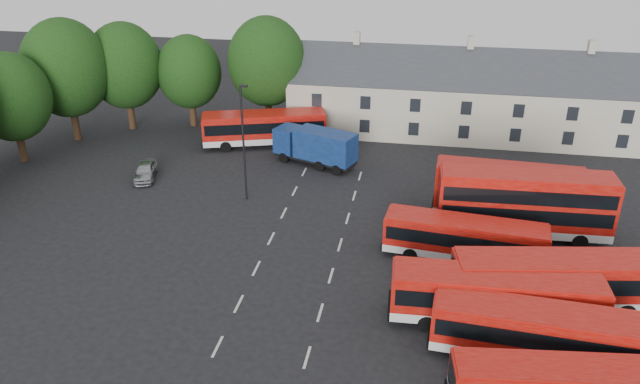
{
  "coord_description": "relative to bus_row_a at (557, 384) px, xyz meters",
  "views": [
    {
      "loc": [
        10.26,
        -31.62,
        22.4
      ],
      "look_at": [
        2.91,
        9.7,
        2.2
      ],
      "focal_mm": 35.0,
      "sensor_mm": 36.0,
      "label": 1
    }
  ],
  "objects": [
    {
      "name": "bus_row_b",
      "position": [
        -0.27,
        3.67,
        0.23
      ],
      "size": [
        11.3,
        3.38,
        3.15
      ],
      "rotation": [
        0.0,
        0.0,
        -0.07
      ],
      "color": "silver",
      "rests_on": "ground"
    },
    {
      "name": "ground",
      "position": [
        -17.26,
        7.68,
        -1.66
      ],
      "size": [
        140.0,
        140.0,
        0.0
      ],
      "primitive_type": "plane",
      "color": "black",
      "rests_on": "ground"
    },
    {
      "name": "lane_markings",
      "position": [
        -14.76,
        9.68,
        -1.65
      ],
      "size": [
        5.15,
        33.8,
        0.01
      ],
      "color": "beige",
      "rests_on": "ground"
    },
    {
      "name": "box_truck",
      "position": [
        -16.52,
        27.52,
        0.22
      ],
      "size": [
        7.98,
        4.93,
        3.34
      ],
      "rotation": [
        0.0,
        0.0,
        -0.36
      ],
      "color": "black",
      "rests_on": "ground"
    },
    {
      "name": "bus_dd_south",
      "position": [
        0.32,
        17.23,
        1.14
      ],
      "size": [
        12.09,
        3.23,
        4.92
      ],
      "rotation": [
        0.0,
        0.0,
        0.04
      ],
      "color": "silver",
      "rests_on": "ground"
    },
    {
      "name": "bus_row_c",
      "position": [
        -2.35,
        6.41,
        0.33
      ],
      "size": [
        11.81,
        3.19,
        3.31
      ],
      "rotation": [
        0.0,
        0.0,
        0.04
      ],
      "color": "silver",
      "rests_on": "ground"
    },
    {
      "name": "treeline",
      "position": [
        -38.0,
        27.05,
        5.02
      ],
      "size": [
        29.92,
        32.59,
        12.01
      ],
      "color": "black",
      "rests_on": "ground"
    },
    {
      "name": "lamppost",
      "position": [
        -20.76,
        19.54,
        3.42
      ],
      "size": [
        0.66,
        0.34,
        9.52
      ],
      "rotation": [
        0.0,
        0.0,
        -0.19
      ],
      "color": "black",
      "rests_on": "ground"
    },
    {
      "name": "silver_car",
      "position": [
        -30.51,
        21.93,
        -0.95
      ],
      "size": [
        2.78,
        4.5,
        1.43
      ],
      "primitive_type": "imported",
      "rotation": [
        0.0,
        0.0,
        0.28
      ],
      "color": "#A1A3A9",
      "rests_on": "ground"
    },
    {
      "name": "bus_row_e",
      "position": [
        -3.84,
        13.16,
        0.14
      ],
      "size": [
        10.78,
        3.53,
        2.99
      ],
      "rotation": [
        0.0,
        0.0,
        -0.11
      ],
      "color": "silver",
      "rests_on": "ground"
    },
    {
      "name": "terrace_houses",
      "position": [
        -3.26,
        37.68,
        2.2
      ],
      "size": [
        35.7,
        7.13,
        10.06
      ],
      "color": "beige",
      "rests_on": "ground"
    },
    {
      "name": "bus_row_d",
      "position": [
        1.27,
        8.72,
        0.37
      ],
      "size": [
        12.26,
        4.63,
        3.39
      ],
      "rotation": [
        0.0,
        0.0,
        0.16
      ],
      "color": "silver",
      "rests_on": "ground"
    },
    {
      "name": "bus_north",
      "position": [
        -22.33,
        31.33,
        0.35
      ],
      "size": [
        12.07,
        6.13,
        3.34
      ],
      "rotation": [
        0.0,
        0.0,
        0.31
      ],
      "color": "silver",
      "rests_on": "ground"
    },
    {
      "name": "bus_dd_north",
      "position": [
        -0.54,
        19.57,
        0.84
      ],
      "size": [
        10.82,
        3.02,
        4.39
      ],
      "rotation": [
        0.0,
        0.0,
        -0.05
      ],
      "color": "silver",
      "rests_on": "ground"
    },
    {
      "name": "bus_row_a",
      "position": [
        0.0,
        0.0,
        0.0
      ],
      "size": [
        9.96,
        3.31,
        2.76
      ],
      "rotation": [
        0.0,
        0.0,
        0.11
      ],
      "color": "silver",
      "rests_on": "ground"
    }
  ]
}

